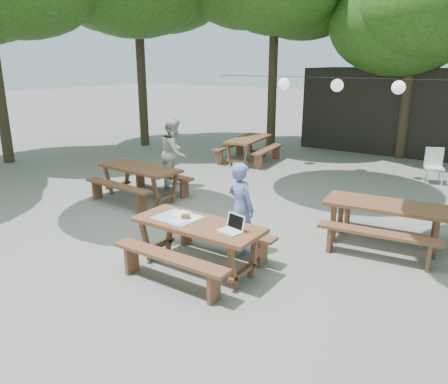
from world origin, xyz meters
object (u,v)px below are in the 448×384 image
main_picnic_table (198,245)px  second_person (174,153)px  woman (241,208)px  picnic_table_nw (141,182)px  plastic_chair (433,173)px

main_picnic_table → second_person: size_ratio=1.18×
main_picnic_table → woman: bearing=78.9°
picnic_table_nw → woman: bearing=-15.1°
picnic_table_nw → woman: (3.42, -1.17, 0.37)m
main_picnic_table → second_person: bearing=134.4°
woman → second_person: 4.22m
woman → plastic_chair: (1.90, 6.37, -0.50)m
main_picnic_table → woman: 1.01m
picnic_table_nw → plastic_chair: plastic_chair is taller
woman → main_picnic_table: bearing=95.1°
woman → second_person: size_ratio=0.89×
main_picnic_table → plastic_chair: size_ratio=2.22×
second_person → plastic_chair: second_person is taller
woman → second_person: second_person is taller
main_picnic_table → woman: (0.18, 0.92, 0.37)m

